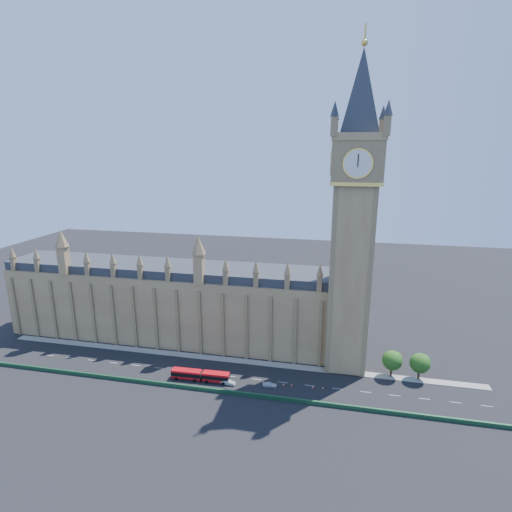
% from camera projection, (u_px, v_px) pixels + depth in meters
% --- Properties ---
extents(ground, '(400.00, 400.00, 0.00)m').
position_uv_depth(ground, '(219.00, 375.00, 123.61)').
color(ground, black).
rests_on(ground, ground).
extents(palace_westminster, '(120.00, 20.00, 28.00)m').
position_uv_depth(palace_westminster, '(170.00, 302.00, 145.78)').
color(palace_westminster, '#967048').
rests_on(palace_westminster, ground).
extents(elizabeth_tower, '(20.59, 20.59, 105.00)m').
position_uv_depth(elizabeth_tower, '(355.00, 196.00, 115.31)').
color(elizabeth_tower, '#967048').
rests_on(elizabeth_tower, ground).
extents(bridge_parapet, '(160.00, 0.60, 1.20)m').
position_uv_depth(bridge_parapet, '(210.00, 390.00, 114.95)').
color(bridge_parapet, '#1E4C2D').
rests_on(bridge_parapet, ground).
extents(kerb_north, '(160.00, 3.00, 0.16)m').
position_uv_depth(kerb_north, '(227.00, 360.00, 132.58)').
color(kerb_north, gray).
rests_on(kerb_north, ground).
extents(tree_east_near, '(6.00, 6.00, 8.50)m').
position_uv_depth(tree_east_near, '(393.00, 360.00, 121.41)').
color(tree_east_near, '#382619').
rests_on(tree_east_near, ground).
extents(tree_east_far, '(6.00, 6.00, 8.50)m').
position_uv_depth(tree_east_far, '(421.00, 363.00, 119.83)').
color(tree_east_far, '#382619').
rests_on(tree_east_far, ground).
extents(red_bus, '(17.91, 3.30, 3.03)m').
position_uv_depth(red_bus, '(200.00, 376.00, 120.40)').
color(red_bus, red).
rests_on(red_bus, ground).
extents(car_grey, '(3.95, 1.81, 1.31)m').
position_uv_depth(car_grey, '(209.00, 379.00, 120.11)').
color(car_grey, '#3F4347').
rests_on(car_grey, ground).
extents(car_silver, '(4.41, 1.78, 1.43)m').
position_uv_depth(car_silver, '(228.00, 382.00, 118.45)').
color(car_silver, '#A5A8AC').
rests_on(car_silver, ground).
extents(car_white, '(4.51, 2.09, 1.27)m').
position_uv_depth(car_white, '(270.00, 385.00, 117.42)').
color(car_white, silver).
rests_on(car_white, ground).
extents(cone_a, '(0.43, 0.43, 0.64)m').
position_uv_depth(cone_a, '(323.00, 388.00, 116.29)').
color(cone_a, black).
rests_on(cone_a, ground).
extents(cone_b, '(0.53, 0.53, 0.66)m').
position_uv_depth(cone_b, '(283.00, 385.00, 117.94)').
color(cone_b, black).
rests_on(cone_b, ground).
extents(cone_c, '(0.44, 0.44, 0.63)m').
position_uv_depth(cone_c, '(313.00, 387.00, 116.68)').
color(cone_c, black).
rests_on(cone_c, ground).
extents(cone_d, '(0.59, 0.59, 0.73)m').
position_uv_depth(cone_d, '(292.00, 385.00, 117.55)').
color(cone_d, black).
rests_on(cone_d, ground).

